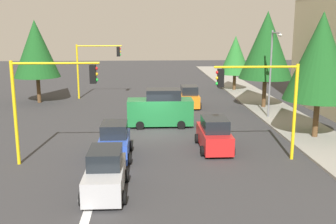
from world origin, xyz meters
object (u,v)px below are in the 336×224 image
(delivery_van_green, at_px, (161,109))
(car_orange, at_px, (189,97))
(tree_roadside_far, at_px, (235,55))
(car_red, at_px, (214,135))
(car_silver, at_px, (105,173))
(traffic_signal_far_right, at_px, (96,60))
(car_blue, at_px, (114,142))
(street_lamp_curbside, at_px, (272,65))
(tree_opposite_side, at_px, (36,49))
(tree_roadside_mid, at_px, (267,45))
(tree_roadside_near, at_px, (321,57))
(traffic_signal_near_right, at_px, (49,92))
(traffic_signal_near_left, at_px, (262,93))

(delivery_van_green, distance_m, car_orange, 7.61)
(tree_roadside_far, distance_m, car_orange, 11.34)
(car_red, xyz_separation_m, car_silver, (6.09, -5.91, -0.00))
(traffic_signal_far_right, relative_size, car_blue, 1.43)
(street_lamp_curbside, xyz_separation_m, tree_opposite_side, (-8.39, -20.20, 0.83))
(delivery_van_green, bearing_deg, street_lamp_curbside, 100.43)
(tree_roadside_mid, relative_size, car_orange, 2.27)
(tree_roadside_near, xyz_separation_m, tree_opposite_side, (-14.00, -21.50, -0.22))
(tree_roadside_mid, bearing_deg, car_orange, -98.80)
(tree_roadside_near, xyz_separation_m, car_red, (1.94, -7.05, -4.50))
(tree_roadside_mid, bearing_deg, tree_roadside_far, -177.14)
(traffic_signal_far_right, bearing_deg, tree_roadside_far, 104.77)
(tree_roadside_mid, relative_size, tree_roadside_far, 1.37)
(traffic_signal_far_right, bearing_deg, delivery_van_green, 27.03)
(traffic_signal_near_right, height_order, car_silver, traffic_signal_near_right)
(traffic_signal_near_left, xyz_separation_m, delivery_van_green, (-8.00, -5.19, -2.50))
(traffic_signal_near_right, bearing_deg, delivery_van_green, 142.51)
(traffic_signal_near_left, xyz_separation_m, street_lamp_curbside, (-9.61, 3.56, 0.56))
(car_silver, bearing_deg, street_lamp_curbside, 139.50)
(traffic_signal_near_right, xyz_separation_m, street_lamp_curbside, (-9.61, 14.88, 0.40))
(traffic_signal_near_right, bearing_deg, car_silver, 38.68)
(traffic_signal_near_left, distance_m, car_orange, 15.48)
(traffic_signal_near_right, relative_size, traffic_signal_near_left, 1.05)
(traffic_signal_near_left, height_order, traffic_signal_far_right, traffic_signal_far_right)
(traffic_signal_near_right, distance_m, delivery_van_green, 10.43)
(tree_roadside_near, relative_size, car_orange, 2.17)
(tree_roadside_far, distance_m, car_red, 22.98)
(traffic_signal_near_left, relative_size, delivery_van_green, 1.11)
(traffic_signal_far_right, bearing_deg, car_orange, 61.09)
(traffic_signal_near_right, height_order, tree_roadside_near, tree_roadside_near)
(tree_roadside_near, xyz_separation_m, car_orange, (-11.03, -7.18, -4.50))
(street_lamp_curbside, xyz_separation_m, car_blue, (8.73, -11.62, -3.45))
(tree_roadside_mid, bearing_deg, traffic_signal_far_right, -110.95)
(tree_roadside_mid, xyz_separation_m, car_silver, (18.03, -12.45, -4.75))
(tree_roadside_far, xyz_separation_m, car_red, (21.94, -6.05, -3.18))
(car_silver, bearing_deg, traffic_signal_far_right, -172.38)
(traffic_signal_far_right, xyz_separation_m, street_lamp_curbside, (10.39, 14.87, 0.45))
(tree_roadside_mid, height_order, tree_opposite_side, tree_roadside_mid)
(traffic_signal_near_right, relative_size, tree_roadside_mid, 0.65)
(car_red, bearing_deg, tree_roadside_mid, 151.27)
(tree_roadside_far, distance_m, tree_opposite_side, 21.39)
(traffic_signal_near_left, bearing_deg, tree_roadside_far, 170.87)
(traffic_signal_far_right, bearing_deg, car_blue, 9.64)
(traffic_signal_far_right, relative_size, car_red, 1.31)
(traffic_signal_far_right, relative_size, tree_roadside_far, 0.88)
(delivery_van_green, xyz_separation_m, car_silver, (12.03, -2.91, -0.39))
(tree_roadside_near, bearing_deg, car_silver, -58.19)
(traffic_signal_near_left, distance_m, street_lamp_curbside, 10.26)
(street_lamp_curbside, distance_m, car_orange, 8.71)
(tree_roadside_mid, height_order, delivery_van_green, tree_roadside_mid)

